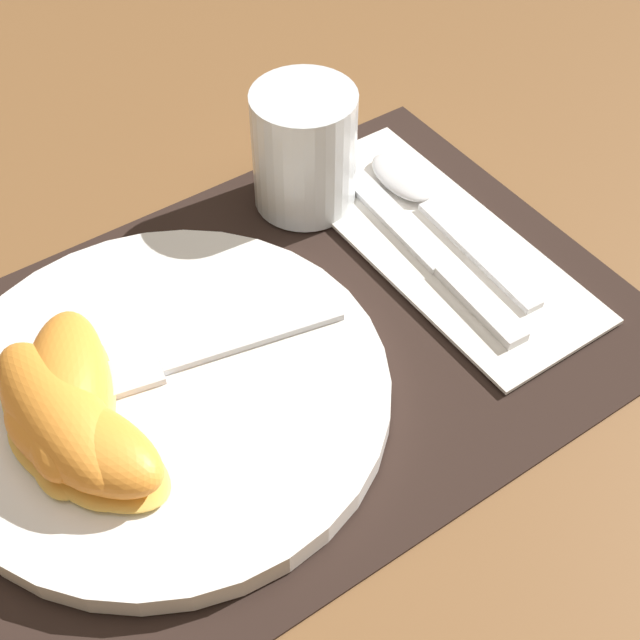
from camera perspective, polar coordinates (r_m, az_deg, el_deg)
name	(u,v)px	position (r m, az deg, el deg)	size (l,w,h in m)	color
ground_plane	(283,345)	(0.58, -2.37, -1.58)	(3.00, 3.00, 0.00)	brown
placemat	(283,343)	(0.58, -2.38, -1.46)	(0.45, 0.32, 0.00)	black
plate	(170,398)	(0.55, -9.61, -4.95)	(0.27, 0.27, 0.02)	white
juice_glass	(304,156)	(0.65, -1.00, 10.46)	(0.08, 0.08, 0.09)	silver
napkin	(438,243)	(0.65, 7.57, 4.93)	(0.10, 0.26, 0.00)	white
knife	(431,255)	(0.63, 7.14, 4.18)	(0.03, 0.20, 0.01)	silver
spoon	(421,196)	(0.67, 6.48, 7.88)	(0.04, 0.19, 0.01)	silver
fork	(173,361)	(0.55, -9.39, -2.64)	(0.19, 0.06, 0.00)	silver
citrus_wedge_0	(66,394)	(0.53, -15.94, -4.60)	(0.10, 0.14, 0.04)	#F7C656
citrus_wedge_1	(63,422)	(0.52, -16.15, -6.30)	(0.06, 0.13, 0.04)	#F7C656
citrus_wedge_2	(83,445)	(0.51, -14.92, -7.76)	(0.09, 0.12, 0.04)	#F7C656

